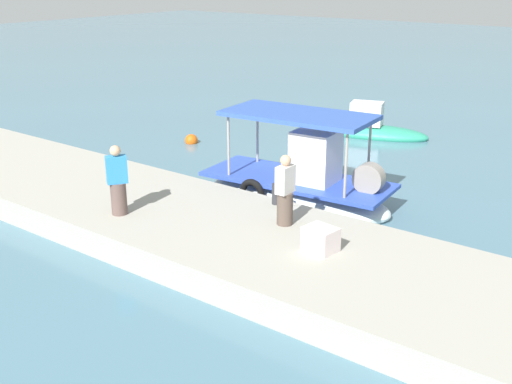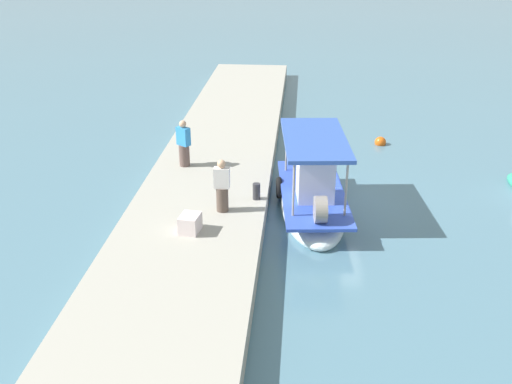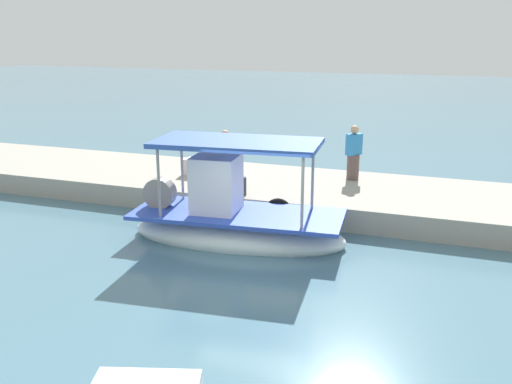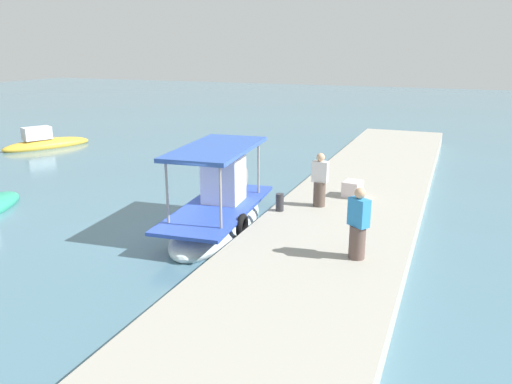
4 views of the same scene
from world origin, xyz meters
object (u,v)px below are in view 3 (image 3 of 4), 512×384
Objects in this scene: fisherman_by_crate at (225,160)px; cargo_crate at (194,167)px; mooring_bollard at (242,186)px; main_fishing_boat at (234,221)px; fisherman_near_bollard at (353,155)px.

fisherman_by_crate is 1.65m from cargo_crate.
fisherman_by_crate reaches higher than mooring_bollard.
cargo_crate is at bearing -51.45° from main_fishing_boat.
mooring_bollard is at bearing -75.31° from main_fishing_boat.
fisherman_by_crate is at bearing 152.36° from cargo_crate.
fisherman_near_bollard reaches higher than fisherman_by_crate.
main_fishing_boat is 4.45m from cargo_crate.
fisherman_by_crate is 3.15× the size of mooring_bollard.
fisherman_near_bollard is at bearing -167.32° from cargo_crate.
mooring_bollard is (0.46, -1.77, 0.41)m from main_fishing_boat.
main_fishing_boat is at bearing 116.52° from fisherman_by_crate.
cargo_crate is at bearing -27.64° from fisherman_by_crate.
main_fishing_boat is 3.18m from fisherman_by_crate.
fisherman_by_crate is 1.40m from mooring_bollard.
mooring_bollard is at bearing 133.15° from fisherman_by_crate.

